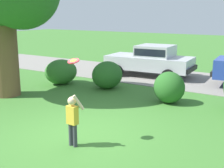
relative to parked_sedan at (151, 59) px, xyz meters
The scene contains 8 objects.
ground_plane 8.10m from the parked_sedan, 77.64° to the right, with size 80.00×80.00×0.00m, color #3D752D.
driveway_strip 1.92m from the parked_sedan, ahead, with size 28.00×4.40×0.02m, color gray.
shrub_near_tree 4.56m from the parked_sedan, 124.94° to the right, with size 1.31×1.53×1.10m.
shrub_centre_left 3.35m from the parked_sedan, 97.08° to the right, with size 1.20×1.43×1.14m.
shrub_centre 4.74m from the parked_sedan, 56.61° to the right, with size 1.10×1.00×1.11m.
parked_sedan is the anchor object (origin of this frame).
child_thrower 8.82m from the parked_sedan, 76.22° to the right, with size 0.46×0.25×1.29m.
frisbee 8.55m from the parked_sedan, 76.90° to the right, with size 0.28×0.27×0.11m.
Camera 1 is at (4.83, -5.91, 3.07)m, focal length 49.31 mm.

